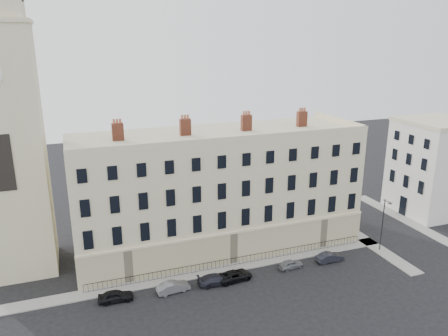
# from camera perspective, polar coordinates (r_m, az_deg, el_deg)

# --- Properties ---
(ground) EXTENTS (160.00, 160.00, 0.00)m
(ground) POSITION_cam_1_polar(r_m,az_deg,el_deg) (52.07, 10.08, -14.04)
(ground) COLOR black
(ground) RESTS_ON ground
(terrace) EXTENTS (36.22, 12.22, 17.00)m
(terrace) POSITION_cam_1_polar(r_m,az_deg,el_deg) (56.45, -0.90, -2.86)
(terrace) COLOR beige
(terrace) RESTS_ON ground
(church_tower) EXTENTS (8.00, 8.13, 44.00)m
(church_tower) POSITION_cam_1_polar(r_m,az_deg,el_deg) (53.23, -27.16, 6.52)
(church_tower) COLOR beige
(church_tower) RESTS_ON ground
(adjacent_building) EXTENTS (10.00, 10.00, 14.00)m
(adjacent_building) POSITION_cam_1_polar(r_m,az_deg,el_deg) (74.53, 25.66, -0.07)
(adjacent_building) COLOR white
(adjacent_building) RESTS_ON ground
(pavement_terrace) EXTENTS (48.00, 2.00, 0.12)m
(pavement_terrace) POSITION_cam_1_polar(r_m,az_deg,el_deg) (52.41, -2.55, -13.48)
(pavement_terrace) COLOR gray
(pavement_terrace) RESTS_ON ground
(pavement_east_return) EXTENTS (2.00, 24.00, 0.12)m
(pavement_east_return) POSITION_cam_1_polar(r_m,az_deg,el_deg) (64.52, 16.64, -8.13)
(pavement_east_return) COLOR gray
(pavement_east_return) RESTS_ON ground
(pavement_adjacent) EXTENTS (2.00, 20.00, 0.12)m
(pavement_adjacent) POSITION_cam_1_polar(r_m,az_deg,el_deg) (71.98, 22.15, -6.06)
(pavement_adjacent) COLOR gray
(pavement_adjacent) RESTS_ON ground
(railings) EXTENTS (35.00, 0.04, 0.96)m
(railings) POSITION_cam_1_polar(r_m,az_deg,el_deg) (53.66, 1.47, -12.09)
(railings) COLOR black
(railings) RESTS_ON ground
(car_a) EXTENTS (3.71, 1.69, 1.24)m
(car_a) POSITION_cam_1_polar(r_m,az_deg,el_deg) (48.56, -13.95, -15.91)
(car_a) COLOR black
(car_a) RESTS_ON ground
(car_b) EXTENTS (3.73, 1.66, 1.19)m
(car_b) POSITION_cam_1_polar(r_m,az_deg,el_deg) (49.03, -6.66, -15.17)
(car_b) COLOR slate
(car_b) RESTS_ON ground
(car_c) EXTENTS (4.14, 1.81, 1.19)m
(car_c) POSITION_cam_1_polar(r_m,az_deg,el_deg) (50.03, -1.10, -14.34)
(car_c) COLOR #21222C
(car_c) RESTS_ON ground
(car_d) EXTENTS (4.30, 2.29, 1.15)m
(car_d) POSITION_cam_1_polar(r_m,az_deg,el_deg) (50.77, 1.37, -13.87)
(car_d) COLOR black
(car_d) RESTS_ON ground
(car_e) EXTENTS (3.19, 1.46, 1.06)m
(car_e) POSITION_cam_1_polar(r_m,az_deg,el_deg) (53.69, 8.71, -12.31)
(car_e) COLOR slate
(car_e) RESTS_ON ground
(car_f) EXTENTS (3.53, 1.26, 1.16)m
(car_f) POSITION_cam_1_polar(r_m,az_deg,el_deg) (56.02, 13.64, -11.25)
(car_f) COLOR #21222C
(car_f) RESTS_ON ground
(streetlamp) EXTENTS (0.48, 1.51, 7.08)m
(streetlamp) POSITION_cam_1_polar(r_m,az_deg,el_deg) (59.09, 20.04, -6.72)
(streetlamp) COLOR #2A2A2F
(streetlamp) RESTS_ON ground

